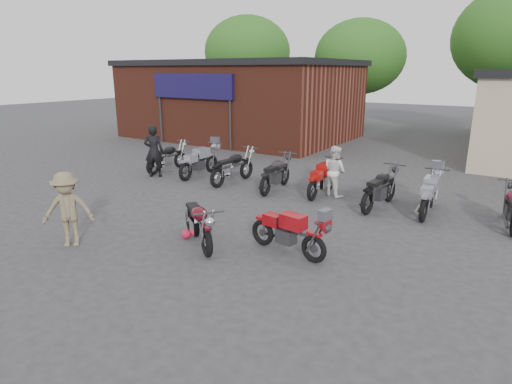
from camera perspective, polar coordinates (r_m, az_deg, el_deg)
The scene contains 18 objects.
ground at distance 9.29m, azimuth -6.72°, elevation -7.96°, with size 90.00×90.00×0.00m, color #323235.
brick_building at distance 25.15m, azimuth -2.08°, elevation 11.95°, with size 12.00×8.00×4.00m, color #5F271B.
tree_0 at distance 34.51m, azimuth -1.15°, elevation 16.52°, with size 6.56×6.56×8.20m, color #295A18, non-canonical shape.
tree_1 at distance 30.34m, azimuth 13.55°, elevation 15.43°, with size 5.92×5.92×7.40m, color #295A18, non-canonical shape.
vintage_motorcycle at distance 9.48m, azimuth -7.72°, elevation -3.72°, with size 2.00×0.66×1.16m, color #500A14, non-canonical shape.
sportbike at distance 8.97m, azimuth 4.39°, elevation -5.04°, with size 1.87×0.62×1.09m, color #AA0E16, non-canonical shape.
helmet at distance 10.03m, azimuth -9.29°, elevation -5.56°, with size 0.23×0.23×0.21m, color red.
person_dark at distance 15.88m, azimuth -13.47°, elevation 5.32°, with size 0.68×0.45×1.88m, color black.
person_light at distance 13.27m, azimuth 10.41°, elevation 2.76°, with size 0.76×0.59×1.56m, color silver.
person_tan at distance 10.15m, azimuth -23.81°, elevation -2.14°, with size 1.08×0.62×1.67m, color #78674A.
row_bike_0 at distance 16.75m, azimuth -11.74°, elevation 4.73°, with size 2.02×0.67×1.17m, color black, non-canonical shape.
row_bike_1 at distance 15.69m, azimuth -7.54°, elevation 4.28°, with size 2.11×0.70×1.22m, color gray, non-canonical shape.
row_bike_2 at distance 14.65m, azimuth -3.06°, elevation 3.58°, with size 2.13×0.70×1.23m, color black, non-canonical shape.
row_bike_3 at distance 13.74m, azimuth 2.68°, elevation 2.69°, with size 2.07×0.68×1.20m, color black, non-canonical shape.
row_bike_4 at distance 13.37m, azimuth 8.88°, elevation 2.05°, with size 2.00×0.66×1.16m, color #B4120F, non-canonical shape.
row_bike_5 at distance 12.44m, azimuth 16.25°, elevation 0.71°, with size 2.12×0.70×1.23m, color black, non-canonical shape.
row_bike_6 at distance 12.34m, azimuth 22.17°, elevation -0.06°, with size 2.06×0.68×1.19m, color gray, non-canonical shape.
row_bike_7 at distance 12.21m, azimuth 31.00°, elevation -1.54°, with size 1.93×0.64×1.12m, color #520A20, non-canonical shape.
Camera 1 is at (5.54, -6.45, 3.75)m, focal length 30.00 mm.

